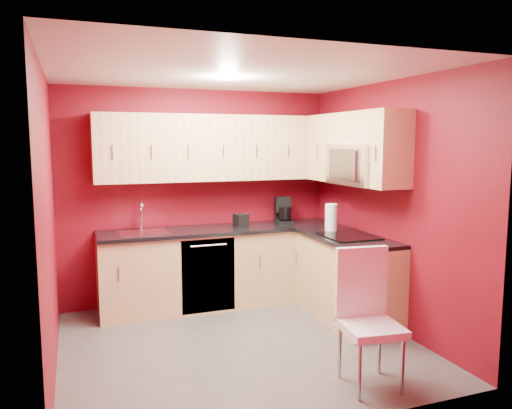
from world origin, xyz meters
TOP-DOWN VIEW (x-y plane):
  - floor at (0.00, 0.00)m, footprint 3.20×3.20m
  - ceiling at (0.00, 0.00)m, footprint 3.20×3.20m
  - wall_back at (0.00, 1.50)m, footprint 3.20×0.00m
  - wall_front at (0.00, -1.50)m, footprint 3.20×0.00m
  - wall_left at (-1.60, 0.00)m, footprint 0.00×3.00m
  - wall_right at (1.60, 0.00)m, footprint 0.00×3.00m
  - base_cabinets_back at (0.20, 1.20)m, footprint 2.80×0.60m
  - base_cabinets_right at (1.30, 0.25)m, footprint 0.60×1.30m
  - countertop_back at (0.20, 1.19)m, footprint 2.80×0.63m
  - countertop_right at (1.29, 0.23)m, footprint 0.63×1.27m
  - upper_cabinets_back at (0.20, 1.32)m, footprint 2.80×0.35m
  - upper_cabinets_right at (1.42, 0.44)m, footprint 0.35×1.55m
  - microwave at (1.39, 0.20)m, footprint 0.42×0.76m
  - cooktop at (1.28, 0.20)m, footprint 0.50×0.55m
  - sink at (-0.70, 1.20)m, footprint 0.52×0.42m
  - dishwasher_front at (-0.05, 0.91)m, footprint 0.60×0.02m
  - downlight at (0.00, 0.30)m, footprint 0.20×0.20m
  - coffee_maker at (1.00, 1.26)m, footprint 0.23×0.28m
  - napkin_holder at (0.41, 1.16)m, footprint 0.17×0.17m
  - paper_towel at (1.25, 0.52)m, footprint 0.18×0.18m
  - dining_chair at (0.70, -1.12)m, footprint 0.48×0.50m

SIDE VIEW (x-z plane):
  - floor at x=0.00m, z-range 0.00..0.00m
  - base_cabinets_back at x=0.20m, z-range 0.00..0.87m
  - base_cabinets_right at x=1.30m, z-range 0.00..0.87m
  - dishwasher_front at x=-0.05m, z-range 0.03..0.84m
  - dining_chair at x=0.70m, z-range 0.00..1.07m
  - countertop_back at x=0.20m, z-range 0.87..0.91m
  - countertop_right at x=1.29m, z-range 0.87..0.91m
  - cooktop at x=1.28m, z-range 0.91..0.92m
  - sink at x=-0.70m, z-range 0.77..1.12m
  - napkin_holder at x=0.41m, z-range 0.91..1.06m
  - paper_towel at x=1.25m, z-range 0.91..1.22m
  - coffee_maker at x=1.00m, z-range 0.91..1.22m
  - wall_back at x=0.00m, z-range -0.35..2.85m
  - wall_front at x=0.00m, z-range -0.35..2.85m
  - wall_left at x=-1.60m, z-range -0.25..2.75m
  - wall_right at x=1.60m, z-range -0.25..2.75m
  - microwave at x=1.39m, z-range 1.45..1.87m
  - upper_cabinets_back at x=0.20m, z-range 1.45..2.20m
  - upper_cabinets_right at x=1.42m, z-range 1.51..2.26m
  - downlight at x=0.00m, z-range 2.48..2.49m
  - ceiling at x=0.00m, z-range 2.50..2.50m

